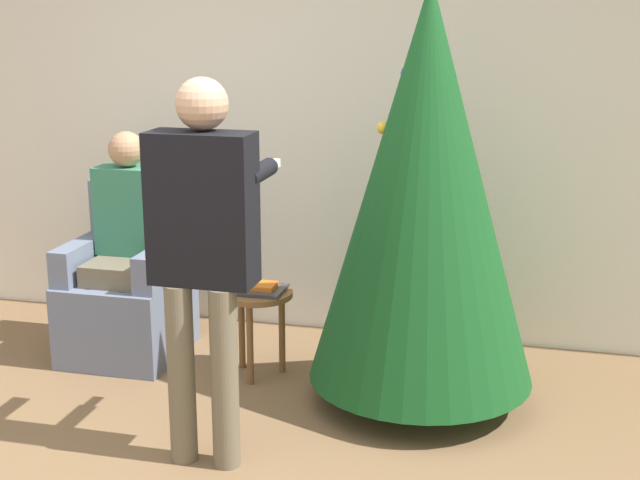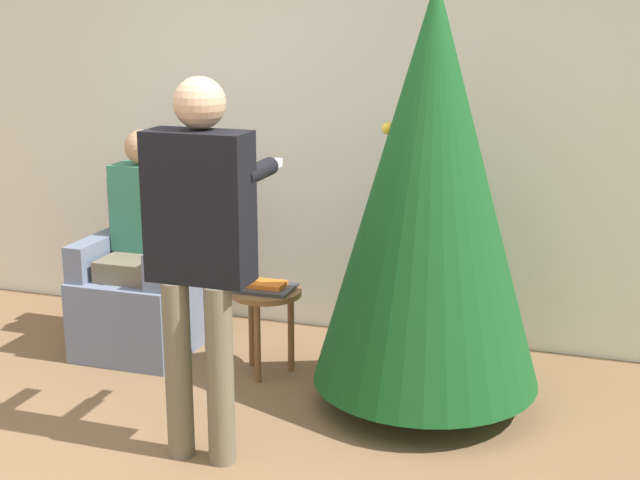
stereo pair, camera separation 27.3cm
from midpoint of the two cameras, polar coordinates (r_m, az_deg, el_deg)
wall_back at (r=5.40m, az=-3.86°, el=8.28°), size 8.00×0.06×2.70m
christmas_tree at (r=4.30m, az=4.94°, el=3.38°), size 1.12×1.12×2.09m
armchair at (r=5.28m, az=-13.54°, el=-3.40°), size 0.61×0.67×0.97m
person_seated at (r=5.16m, az=-13.91°, el=0.32°), size 0.36×0.46×1.28m
person_standing at (r=3.79m, az=-9.54°, el=0.11°), size 0.46×0.57×1.68m
side_stool at (r=4.82m, az=-5.66°, el=-4.23°), size 0.38×0.38×0.48m
laptop at (r=4.79m, az=-5.69°, el=-3.18°), size 0.30×0.23×0.02m
book at (r=4.78m, az=-5.69°, el=-2.93°), size 0.20×0.14×0.02m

